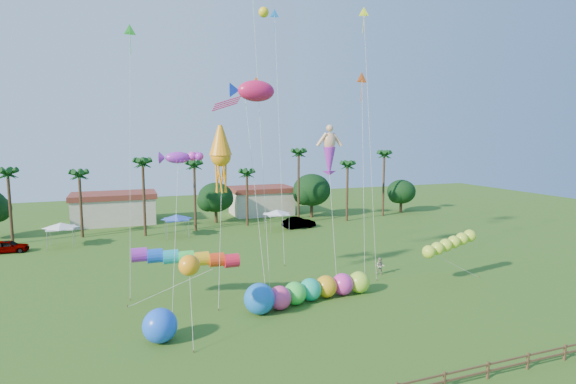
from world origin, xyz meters
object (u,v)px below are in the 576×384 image
object	(u,v)px
caterpillar_inflatable	(305,291)
spectator_b	(380,266)
car_b	(299,223)
car_a	(8,246)
blue_ball	(160,326)

from	to	relation	value
caterpillar_inflatable	spectator_b	bearing A→B (deg)	14.31
car_b	caterpillar_inflatable	distance (m)	30.23
car_a	spectator_b	bearing A→B (deg)	-119.26
spectator_b	blue_ball	size ratio (longest dim) A/B	0.75
spectator_b	caterpillar_inflatable	size ratio (longest dim) A/B	0.15
car_a	blue_ball	size ratio (longest dim) A/B	1.92
car_a	blue_ball	world-z (taller)	blue_ball
car_a	caterpillar_inflatable	bearing A→B (deg)	-132.90
car_b	blue_ball	bearing A→B (deg)	140.89
car_a	car_b	distance (m)	37.28
spectator_b	blue_ball	world-z (taller)	blue_ball
car_b	blue_ball	xyz separation A→B (m)	(-22.53, -31.32, 0.33)
car_b	spectator_b	world-z (taller)	spectator_b
caterpillar_inflatable	car_a	bearing A→B (deg)	124.76
car_b	caterpillar_inflatable	bearing A→B (deg)	155.62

